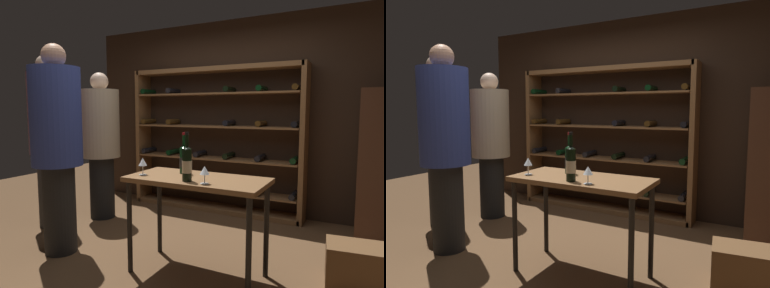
% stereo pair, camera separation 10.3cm
% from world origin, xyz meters
% --- Properties ---
extents(ground_plane, '(9.71, 9.71, 0.00)m').
position_xyz_m(ground_plane, '(0.00, 0.00, 0.00)').
color(ground_plane, brown).
extents(back_wall, '(4.58, 0.10, 2.62)m').
position_xyz_m(back_wall, '(0.00, 1.86, 1.31)').
color(back_wall, '#332319').
rests_on(back_wall, ground).
extents(wine_rack, '(2.45, 0.32, 1.98)m').
position_xyz_m(wine_rack, '(-0.24, 1.65, 0.98)').
color(wine_rack, brown).
rests_on(wine_rack, ground).
extents(tasting_table, '(1.16, 0.56, 0.84)m').
position_xyz_m(tasting_table, '(0.39, -0.12, 0.74)').
color(tasting_table, brown).
rests_on(tasting_table, ground).
extents(person_host_in_suit, '(0.48, 0.48, 1.87)m').
position_xyz_m(person_host_in_suit, '(-1.40, 0.67, 1.02)').
color(person_host_in_suit, black).
rests_on(person_host_in_suit, ground).
extents(person_guest_khaki, '(0.47, 0.47, 2.02)m').
position_xyz_m(person_guest_khaki, '(-1.01, -0.34, 1.12)').
color(person_guest_khaki, black).
rests_on(person_guest_khaki, ground).
extents(person_bystander_red_print, '(0.42, 0.42, 2.03)m').
position_xyz_m(person_bystander_red_print, '(-1.72, 0.13, 1.13)').
color(person_bystander_red_print, '#303030').
rests_on(person_bystander_red_print, ground).
extents(wine_crate, '(0.52, 0.39, 0.34)m').
position_xyz_m(wine_crate, '(1.62, 0.30, 0.17)').
color(wine_crate, brown).
rests_on(wine_crate, ground).
extents(wine_bottle_amber_reserve, '(0.08, 0.08, 0.36)m').
position_xyz_m(wine_bottle_amber_reserve, '(0.21, -0.01, 0.97)').
color(wine_bottle_amber_reserve, black).
rests_on(wine_bottle_amber_reserve, tasting_table).
extents(wine_bottle_black_capsule, '(0.08, 0.08, 0.39)m').
position_xyz_m(wine_bottle_black_capsule, '(0.39, -0.28, 0.99)').
color(wine_bottle_black_capsule, black).
rests_on(wine_bottle_black_capsule, tasting_table).
extents(wine_glass_stemmed_right, '(0.07, 0.07, 0.15)m').
position_xyz_m(wine_glass_stemmed_right, '(-0.07, -0.24, 0.95)').
color(wine_glass_stemmed_right, silver).
rests_on(wine_glass_stemmed_right, tasting_table).
extents(wine_glass_stemmed_left, '(0.08, 0.08, 0.14)m').
position_xyz_m(wine_glass_stemmed_left, '(0.56, -0.31, 0.94)').
color(wine_glass_stemmed_left, silver).
rests_on(wine_glass_stemmed_left, tasting_table).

